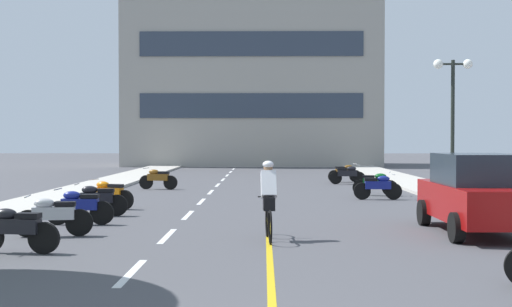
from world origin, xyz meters
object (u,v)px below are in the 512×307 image
at_px(motorcycle_2, 15,228).
at_px(motorcycle_5, 96,199).
at_px(motorcycle_6, 108,194).
at_px(motorcycle_11, 345,173).
at_px(motorcycle_4, 80,206).
at_px(motorcycle_10, 348,174).
at_px(motorcycle_8, 376,183).
at_px(motorcycle_7, 378,186).
at_px(motorcycle_9, 158,178).
at_px(parked_car_near, 476,193).
at_px(cyclist_rider, 269,199).
at_px(street_lamp_mid, 453,95).
at_px(motorcycle_3, 53,215).

xyz_separation_m(motorcycle_2, motorcycle_5, (0.03, 5.95, 0.00)).
relative_size(motorcycle_6, motorcycle_11, 0.97).
relative_size(motorcycle_4, motorcycle_10, 1.00).
height_order(motorcycle_10, motorcycle_11, same).
bearing_deg(motorcycle_2, motorcycle_10, 65.42).
bearing_deg(motorcycle_8, motorcycle_6, -151.81).
height_order(motorcycle_6, motorcycle_7, same).
relative_size(motorcycle_9, motorcycle_11, 1.00).
distance_m(motorcycle_7, motorcycle_8, 1.63).
bearing_deg(motorcycle_2, motorcycle_11, 66.87).
bearing_deg(parked_car_near, motorcycle_8, 93.56).
relative_size(motorcycle_8, motorcycle_10, 0.99).
xyz_separation_m(motorcycle_7, cyclist_rider, (-3.95, -9.33, 0.41)).
height_order(motorcycle_7, cyclist_rider, cyclist_rider).
relative_size(motorcycle_5, motorcycle_10, 1.00).
bearing_deg(motorcycle_6, motorcycle_10, 51.80).
distance_m(street_lamp_mid, motorcycle_5, 13.76).
height_order(motorcycle_4, cyclist_rider, cyclist_rider).
relative_size(motorcycle_10, cyclist_rider, 0.96).
distance_m(motorcycle_2, motorcycle_7, 14.08).
xyz_separation_m(parked_car_near, motorcycle_6, (-9.62, 5.08, -0.44)).
relative_size(street_lamp_mid, motorcycle_5, 2.94).
bearing_deg(street_lamp_mid, motorcycle_2, -133.49).
height_order(motorcycle_2, motorcycle_3, same).
xyz_separation_m(motorcycle_9, motorcycle_11, (8.53, 4.79, 0.00)).
height_order(motorcycle_7, motorcycle_9, same).
distance_m(motorcycle_3, motorcycle_6, 5.69).
relative_size(street_lamp_mid, motorcycle_3, 2.95).
height_order(motorcycle_6, motorcycle_10, same).
height_order(motorcycle_3, motorcycle_4, same).
bearing_deg(motorcycle_9, motorcycle_6, -92.03).
height_order(motorcycle_4, motorcycle_8, same).
bearing_deg(street_lamp_mid, motorcycle_8, 174.44).
bearing_deg(motorcycle_4, motorcycle_9, 89.38).
bearing_deg(motorcycle_7, motorcycle_6, -160.00).
relative_size(motorcycle_7, motorcycle_9, 1.01).
height_order(street_lamp_mid, motorcycle_5, street_lamp_mid).
xyz_separation_m(parked_car_near, motorcycle_2, (-9.54, -2.74, -0.44)).
bearing_deg(motorcycle_5, motorcycle_4, -88.79).
xyz_separation_m(motorcycle_4, motorcycle_11, (8.66, 16.30, 0.00)).
xyz_separation_m(motorcycle_2, motorcycle_10, (8.66, 18.94, 0.00)).
height_order(parked_car_near, motorcycle_9, parked_car_near).
bearing_deg(motorcycle_3, motorcycle_2, -90.91).
relative_size(motorcycle_4, motorcycle_6, 1.03).
distance_m(motorcycle_3, motorcycle_8, 13.77).
bearing_deg(motorcycle_5, motorcycle_9, 89.03).
height_order(motorcycle_3, motorcycle_8, same).
bearing_deg(motorcycle_6, motorcycle_9, 87.97).
height_order(motorcycle_6, cyclist_rider, cyclist_rider).
relative_size(parked_car_near, motorcycle_6, 2.56).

